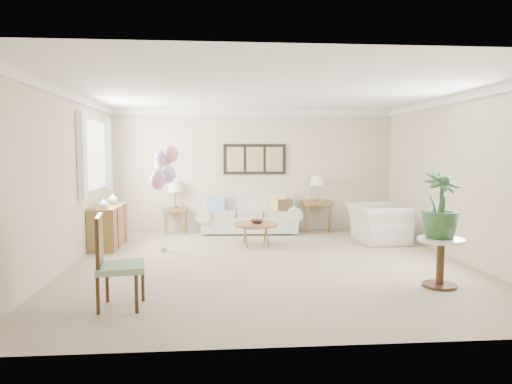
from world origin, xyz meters
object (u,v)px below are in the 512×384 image
at_px(accent_chair, 113,260).
at_px(balloon_cluster, 163,169).
at_px(sofa, 250,217).
at_px(coffee_table, 256,225).
at_px(armchair, 378,223).

relative_size(accent_chair, balloon_cluster, 0.56).
xyz_separation_m(sofa, coffee_table, (0.02, -1.43, 0.06)).
bearing_deg(coffee_table, balloon_cluster, -167.13).
distance_m(sofa, armchair, 2.67).
bearing_deg(accent_chair, coffee_table, 60.40).
bearing_deg(balloon_cluster, armchair, 7.62).
bearing_deg(accent_chair, armchair, 38.93).
xyz_separation_m(sofa, balloon_cluster, (-1.58, -1.80, 1.10)).
bearing_deg(balloon_cluster, accent_chair, -94.34).
distance_m(armchair, balloon_cluster, 4.11).
relative_size(armchair, accent_chair, 1.07).
relative_size(sofa, armchair, 2.05).
xyz_separation_m(armchair, balloon_cluster, (-3.93, -0.53, 1.07)).
height_order(accent_chair, balloon_cluster, balloon_cluster).
distance_m(sofa, balloon_cluster, 2.63).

